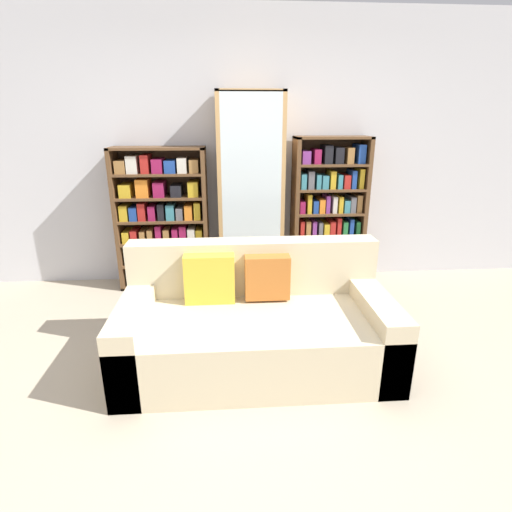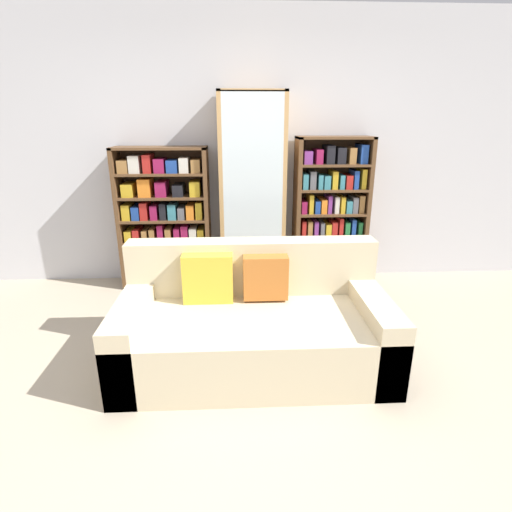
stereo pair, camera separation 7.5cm
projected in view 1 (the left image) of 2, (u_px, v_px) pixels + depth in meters
The scene contains 7 objects.
ground_plane at pixel (257, 411), 2.42m from camera, with size 16.00×16.00×0.00m, color tan.
wall_back at pixel (241, 152), 4.09m from camera, with size 7.14×0.06×2.70m.
couch at pixel (256, 325), 2.85m from camera, with size 1.86×0.94×0.82m.
bookshelf_left at pixel (163, 220), 4.05m from camera, with size 0.91×0.32×1.42m.
display_cabinet at pixel (250, 194), 4.01m from camera, with size 0.65×0.36×1.93m.
bookshelf_right at pixel (328, 214), 4.16m from camera, with size 0.75×0.32×1.52m.
wine_bottle at pixel (326, 296), 3.59m from camera, with size 0.07×0.07×0.40m.
Camera 1 is at (-0.15, -1.97, 1.68)m, focal length 28.00 mm.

